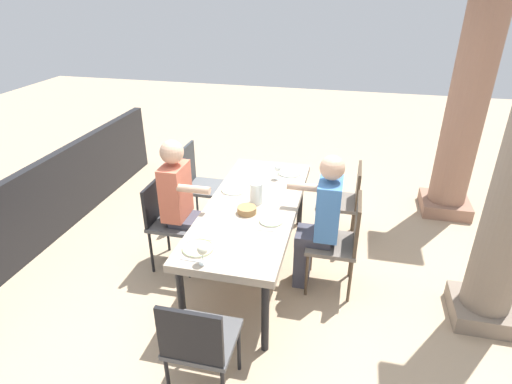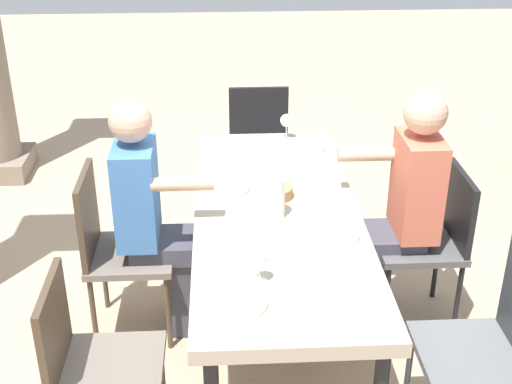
{
  "view_description": "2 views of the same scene",
  "coord_description": "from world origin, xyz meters",
  "px_view_note": "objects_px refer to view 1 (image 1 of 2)",
  "views": [
    {
      "loc": [
        3.3,
        0.81,
        2.57
      ],
      "look_at": [
        -0.15,
        0.0,
        0.79
      ],
      "focal_mm": 29.37,
      "sensor_mm": 36.0,
      "label": 1
    },
    {
      "loc": [
        -3.05,
        0.27,
        2.38
      ],
      "look_at": [
        0.13,
        0.1,
        0.78
      ],
      "focal_mm": 48.89,
      "sensor_mm": 36.0,
      "label": 2
    }
  ],
  "objects_px": {
    "stone_column_near": "(470,94)",
    "plate_1": "(234,190)",
    "chair_west_south": "(198,180)",
    "diner_man_white": "(183,202)",
    "plate_2": "(271,221)",
    "chair_mid_south": "(168,217)",
    "wine_glass_0": "(278,169)",
    "water_pitcher": "(256,194)",
    "plate_3": "(198,248)",
    "dining_table": "(252,210)",
    "bread_basket": "(247,210)",
    "diner_woman_green": "(320,219)",
    "plate_0": "(290,173)",
    "wine_glass_3": "(202,250)",
    "chair_head_east": "(199,341)",
    "chair_west_north": "(345,198)",
    "chair_mid_north": "(342,238)"
  },
  "relations": [
    {
      "from": "stone_column_near",
      "to": "bread_basket",
      "type": "xyz_separation_m",
      "value": [
        1.88,
        -2.06,
        -0.7
      ]
    },
    {
      "from": "wine_glass_0",
      "to": "bread_basket",
      "type": "relative_size",
      "value": 0.93
    },
    {
      "from": "diner_woman_green",
      "to": "bread_basket",
      "type": "bearing_deg",
      "value": -81.82
    },
    {
      "from": "dining_table",
      "to": "chair_west_north",
      "type": "xyz_separation_m",
      "value": [
        -0.79,
        0.83,
        -0.17
      ]
    },
    {
      "from": "plate_2",
      "to": "water_pitcher",
      "type": "relative_size",
      "value": 1.02
    },
    {
      "from": "water_pitcher",
      "to": "stone_column_near",
      "type": "bearing_deg",
      "value": 129.53
    },
    {
      "from": "dining_table",
      "to": "diner_woman_green",
      "type": "xyz_separation_m",
      "value": [
        0.07,
        0.64,
        0.03
      ]
    },
    {
      "from": "plate_2",
      "to": "plate_3",
      "type": "bearing_deg",
      "value": -41.08
    },
    {
      "from": "chair_mid_north",
      "to": "water_pitcher",
      "type": "relative_size",
      "value": 4.58
    },
    {
      "from": "chair_west_north",
      "to": "chair_west_south",
      "type": "distance_m",
      "value": 1.67
    },
    {
      "from": "dining_table",
      "to": "plate_2",
      "type": "xyz_separation_m",
      "value": [
        0.26,
        0.23,
        0.07
      ]
    },
    {
      "from": "diner_man_white",
      "to": "plate_3",
      "type": "bearing_deg",
      "value": 30.34
    },
    {
      "from": "chair_west_south",
      "to": "dining_table",
      "type": "bearing_deg",
      "value": 46.72
    },
    {
      "from": "stone_column_near",
      "to": "plate_3",
      "type": "bearing_deg",
      "value": -42.36
    },
    {
      "from": "plate_1",
      "to": "wine_glass_3",
      "type": "bearing_deg",
      "value": 5.27
    },
    {
      "from": "diner_woman_green",
      "to": "plate_0",
      "type": "height_order",
      "value": "diner_woman_green"
    },
    {
      "from": "wine_glass_0",
      "to": "bread_basket",
      "type": "bearing_deg",
      "value": -9.8
    },
    {
      "from": "chair_mid_south",
      "to": "plate_2",
      "type": "relative_size",
      "value": 4.29
    },
    {
      "from": "chair_west_north",
      "to": "diner_man_white",
      "type": "distance_m",
      "value": 1.73
    },
    {
      "from": "diner_man_white",
      "to": "stone_column_near",
      "type": "xyz_separation_m",
      "value": [
        -1.79,
        2.71,
        0.75
      ]
    },
    {
      "from": "chair_west_south",
      "to": "diner_man_white",
      "type": "relative_size",
      "value": 0.71
    },
    {
      "from": "dining_table",
      "to": "chair_mid_south",
      "type": "bearing_deg",
      "value": -84.86
    },
    {
      "from": "chair_west_north",
      "to": "plate_0",
      "type": "relative_size",
      "value": 3.46
    },
    {
      "from": "chair_west_north",
      "to": "chair_west_south",
      "type": "bearing_deg",
      "value": -90.0
    },
    {
      "from": "bread_basket",
      "to": "plate_1",
      "type": "bearing_deg",
      "value": -149.73
    },
    {
      "from": "plate_3",
      "to": "diner_woman_green",
      "type": "bearing_deg",
      "value": 129.8
    },
    {
      "from": "stone_column_near",
      "to": "water_pitcher",
      "type": "height_order",
      "value": "stone_column_near"
    },
    {
      "from": "plate_0",
      "to": "wine_glass_3",
      "type": "height_order",
      "value": "wine_glass_3"
    },
    {
      "from": "chair_mid_south",
      "to": "wine_glass_3",
      "type": "relative_size",
      "value": 5.52
    },
    {
      "from": "plate_2",
      "to": "water_pitcher",
      "type": "distance_m",
      "value": 0.37
    },
    {
      "from": "plate_0",
      "to": "plate_3",
      "type": "xyz_separation_m",
      "value": [
        1.57,
        -0.46,
        0.0
      ]
    },
    {
      "from": "dining_table",
      "to": "bread_basket",
      "type": "bearing_deg",
      "value": -3.1
    },
    {
      "from": "bread_basket",
      "to": "diner_woman_green",
      "type": "bearing_deg",
      "value": 98.18
    },
    {
      "from": "dining_table",
      "to": "chair_head_east",
      "type": "height_order",
      "value": "chair_head_east"
    },
    {
      "from": "water_pitcher",
      "to": "chair_mid_north",
      "type": "bearing_deg",
      "value": 81.76
    },
    {
      "from": "diner_woman_green",
      "to": "plate_1",
      "type": "bearing_deg",
      "value": -109.57
    },
    {
      "from": "chair_mid_south",
      "to": "diner_man_white",
      "type": "xyz_separation_m",
      "value": [
        0.0,
        0.17,
        0.19
      ]
    },
    {
      "from": "chair_west_south",
      "to": "bread_basket",
      "type": "bearing_deg",
      "value": 41.0
    },
    {
      "from": "stone_column_near",
      "to": "wine_glass_0",
      "type": "height_order",
      "value": "stone_column_near"
    },
    {
      "from": "wine_glass_0",
      "to": "diner_man_white",
      "type": "bearing_deg",
      "value": -48.67
    },
    {
      "from": "diner_woman_green",
      "to": "chair_west_south",
      "type": "bearing_deg",
      "value": -120.28
    },
    {
      "from": "plate_1",
      "to": "chair_head_east",
      "type": "bearing_deg",
      "value": 8.2
    },
    {
      "from": "diner_woman_green",
      "to": "plate_2",
      "type": "bearing_deg",
      "value": -64.7
    },
    {
      "from": "chair_mid_south",
      "to": "chair_head_east",
      "type": "height_order",
      "value": "chair_mid_south"
    },
    {
      "from": "diner_man_white",
      "to": "bread_basket",
      "type": "height_order",
      "value": "diner_man_white"
    },
    {
      "from": "stone_column_near",
      "to": "plate_1",
      "type": "bearing_deg",
      "value": -57.4
    },
    {
      "from": "plate_2",
      "to": "chair_mid_south",
      "type": "bearing_deg",
      "value": -100.1
    },
    {
      "from": "water_pitcher",
      "to": "plate_3",
      "type": "bearing_deg",
      "value": -17.46
    },
    {
      "from": "diner_man_white",
      "to": "wine_glass_0",
      "type": "height_order",
      "value": "diner_man_white"
    },
    {
      "from": "plate_0",
      "to": "water_pitcher",
      "type": "xyz_separation_m",
      "value": [
        0.73,
        -0.2,
        0.08
      ]
    }
  ]
}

